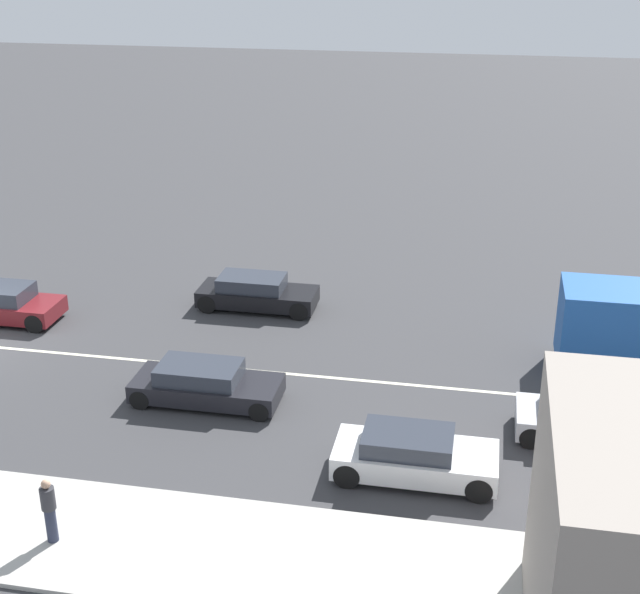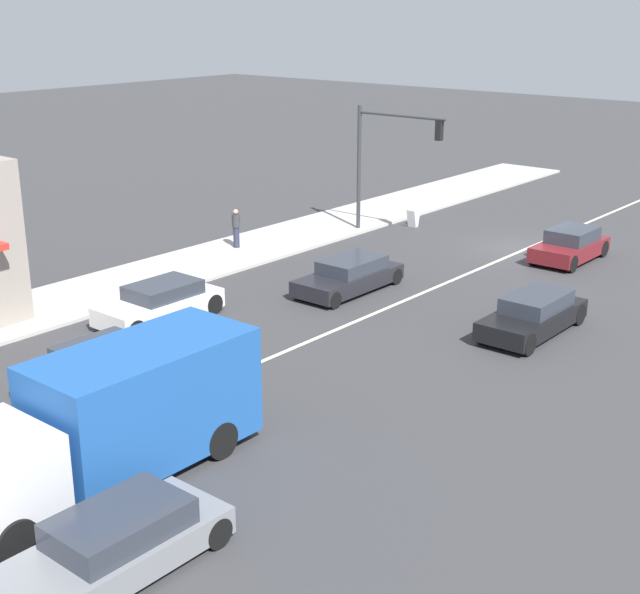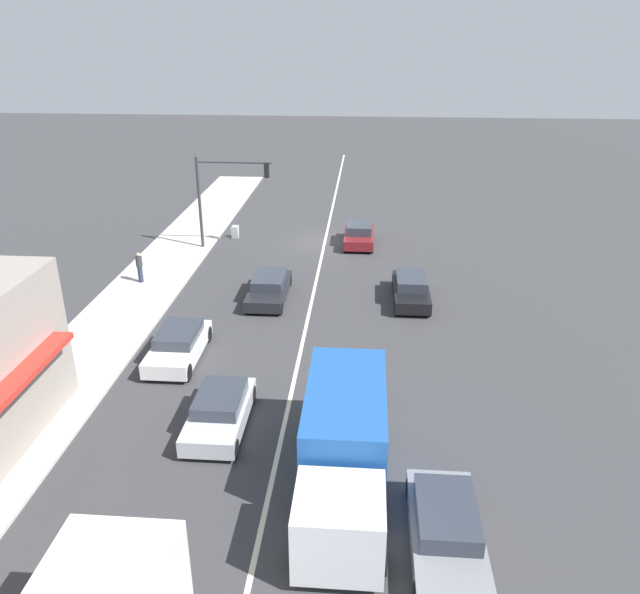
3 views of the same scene
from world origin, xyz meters
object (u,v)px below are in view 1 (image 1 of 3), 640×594
Objects in this scene: sedan_maroon at (5,304)px; van_white at (414,455)px; suv_black at (256,293)px; pedestrian at (49,509)px; sedan_dark at (205,384)px; sedan_silver at (589,419)px.

van_white is at bearing 65.15° from sedan_maroon.
suv_black is 12.13m from van_white.
sedan_maroon is at bearing -146.78° from pedestrian.
pedestrian is 0.37× the size of sedan_dark.
sedan_silver is at bearing 57.94° from suv_black.
suv_black is (-14.40, 1.09, -0.37)m from pedestrian.
sedan_maroon reaches higher than van_white.
sedan_maroon reaches higher than sedan_dark.
sedan_maroon reaches higher than sedan_silver.
sedan_maroon is at bearing -102.30° from sedan_silver.
sedan_dark is (-7.20, 1.39, -0.41)m from pedestrian.
sedan_silver is 20.65m from sedan_maroon.
sedan_dark is 7.13m from van_white.
pedestrian is 0.39× the size of van_white.
suv_black is at bearing 175.69° from pedestrian.
pedestrian is at bearing -4.31° from suv_black.
suv_black is 1.04× the size of van_white.
sedan_dark is at bearing -113.13° from van_white.
suv_black is at bearing 107.87° from sedan_maroon.
sedan_silver reaches higher than sedan_dark.
suv_black is at bearing -177.58° from sedan_dark.
sedan_silver is 1.06× the size of sedan_maroon.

